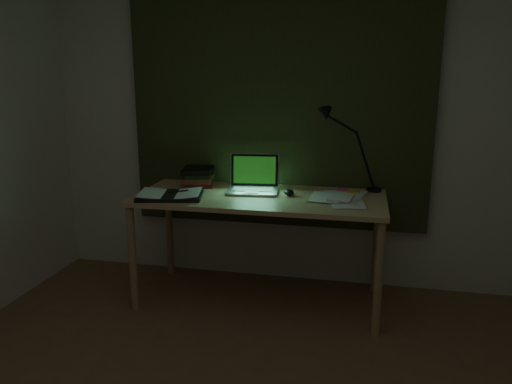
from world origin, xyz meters
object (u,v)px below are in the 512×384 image
Objects in this scene: laptop at (252,175)px; loose_papers at (333,197)px; desk_lamp at (376,152)px; open_textbook at (170,195)px; desk at (260,249)px; book_stack at (198,176)px.

laptop is 1.11× the size of loose_papers.
loose_papers is 0.46m from desk_lamp.
open_textbook is 1.18× the size of loose_papers.
book_stack reaches higher than desk.
desk_lamp reaches higher than laptop.
laptop is 0.58m from open_textbook.
laptop is 0.57m from loose_papers.
open_textbook is (-0.57, -0.17, 0.40)m from desk.
desk is 4.26× the size of laptop.
book_stack is 0.72× the size of loose_papers.
book_stack is 1.02m from loose_papers.
laptop reaches higher than open_textbook.
desk is 0.72m from book_stack.
open_textbook is 1.43m from desk_lamp.
laptop is 1.55× the size of book_stack.
loose_papers is 0.63× the size of desk_lamp.
desk_lamp is at bearing 3.33° from book_stack.
book_stack is (-0.44, 0.14, -0.06)m from laptop.
loose_papers is at bearing -11.50° from laptop.
desk_lamp reaches higher than loose_papers.
book_stack is at bearing 156.06° from laptop.
loose_papers is at bearing 2.91° from desk.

